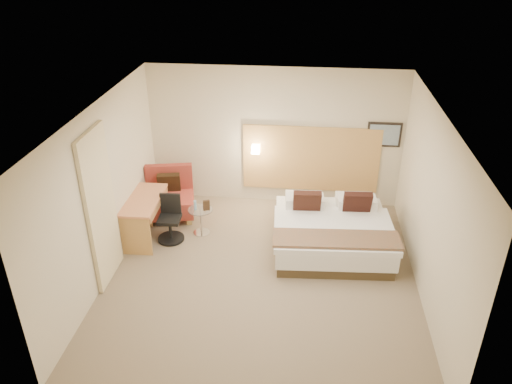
# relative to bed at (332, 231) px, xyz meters

# --- Properties ---
(floor) EXTENTS (4.80, 5.00, 0.02)m
(floor) POSITION_rel_bed_xyz_m (-1.10, -0.94, -0.32)
(floor) COLOR #7A6852
(floor) RESTS_ON ground
(ceiling) EXTENTS (4.80, 5.00, 0.02)m
(ceiling) POSITION_rel_bed_xyz_m (-1.10, -0.94, 2.40)
(ceiling) COLOR white
(ceiling) RESTS_ON floor
(wall_back) EXTENTS (4.80, 0.02, 2.70)m
(wall_back) POSITION_rel_bed_xyz_m (-1.10, 1.57, 1.04)
(wall_back) COLOR beige
(wall_back) RESTS_ON floor
(wall_front) EXTENTS (4.80, 0.02, 2.70)m
(wall_front) POSITION_rel_bed_xyz_m (-1.10, -3.45, 1.04)
(wall_front) COLOR beige
(wall_front) RESTS_ON floor
(wall_left) EXTENTS (0.02, 5.00, 2.70)m
(wall_left) POSITION_rel_bed_xyz_m (-3.51, -0.94, 1.04)
(wall_left) COLOR beige
(wall_left) RESTS_ON floor
(wall_right) EXTENTS (0.02, 5.00, 2.70)m
(wall_right) POSITION_rel_bed_xyz_m (1.31, -0.94, 1.04)
(wall_right) COLOR beige
(wall_right) RESTS_ON floor
(headboard_panel) EXTENTS (2.60, 0.04, 1.30)m
(headboard_panel) POSITION_rel_bed_xyz_m (-0.40, 1.53, 0.64)
(headboard_panel) COLOR tan
(headboard_panel) RESTS_ON wall_back
(art_frame) EXTENTS (0.62, 0.03, 0.47)m
(art_frame) POSITION_rel_bed_xyz_m (0.92, 1.54, 1.19)
(art_frame) COLOR black
(art_frame) RESTS_ON wall_back
(art_canvas) EXTENTS (0.54, 0.01, 0.39)m
(art_canvas) POSITION_rel_bed_xyz_m (0.92, 1.52, 1.19)
(art_canvas) COLOR slate
(art_canvas) RESTS_ON wall_back
(lamp_arm) EXTENTS (0.02, 0.12, 0.02)m
(lamp_arm) POSITION_rel_bed_xyz_m (-1.45, 1.48, 0.84)
(lamp_arm) COLOR silver
(lamp_arm) RESTS_ON wall_back
(lamp_shade) EXTENTS (0.15, 0.15, 0.15)m
(lamp_shade) POSITION_rel_bed_xyz_m (-1.45, 1.42, 0.84)
(lamp_shade) COLOR beige
(lamp_shade) RESTS_ON wall_back
(curtain) EXTENTS (0.06, 0.90, 2.42)m
(curtain) POSITION_rel_bed_xyz_m (-3.46, -1.19, 0.91)
(curtain) COLOR beige
(curtain) RESTS_ON wall_left
(bottle_a) EXTENTS (0.07, 0.07, 0.18)m
(bottle_a) POSITION_rel_bed_xyz_m (-2.39, 0.17, 0.26)
(bottle_a) COLOR #8EBCDC
(bottle_a) RESTS_ON side_table
(menu_folder) EXTENTS (0.12, 0.08, 0.19)m
(menu_folder) POSITION_rel_bed_xyz_m (-2.19, 0.18, 0.27)
(menu_folder) COLOR #3B2818
(menu_folder) RESTS_ON side_table
(bed) EXTENTS (2.05, 2.01, 0.95)m
(bed) POSITION_rel_bed_xyz_m (0.00, 0.00, 0.00)
(bed) COLOR #433521
(bed) RESTS_ON floor
(lounge_chair) EXTENTS (1.02, 0.94, 0.93)m
(lounge_chair) POSITION_rel_bed_xyz_m (-3.02, 0.77, 0.06)
(lounge_chair) COLOR #A3734D
(lounge_chair) RESTS_ON floor
(side_table) EXTENTS (0.57, 0.57, 0.49)m
(side_table) POSITION_rel_bed_xyz_m (-2.30, 0.18, -0.04)
(side_table) COLOR silver
(side_table) RESTS_ON floor
(desk) EXTENTS (0.58, 1.22, 0.76)m
(desk) POSITION_rel_bed_xyz_m (-3.22, -0.02, 0.29)
(desk) COLOR #CD7C50
(desk) RESTS_ON floor
(desk_chair) EXTENTS (0.48, 0.48, 0.82)m
(desk_chair) POSITION_rel_bed_xyz_m (-2.79, -0.05, 0.03)
(desk_chair) COLOR black
(desk_chair) RESTS_ON floor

